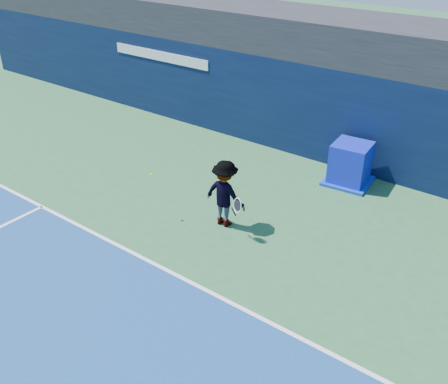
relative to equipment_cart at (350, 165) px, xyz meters
The scene contains 7 objects.
ground 9.36m from the equipment_cart, 96.34° to the right, with size 80.00×80.00×0.00m, color #2C6137.
baseline 6.39m from the equipment_cart, 99.33° to the right, with size 24.00×0.10×0.01m, color white.
stadium_band 3.90m from the equipment_cart, 114.98° to the left, with size 36.00×3.00×1.20m, color black.
back_wall_assembly 1.85m from the equipment_cart, 130.46° to the left, with size 36.00×1.03×3.00m.
equipment_cart is the anchor object (origin of this frame).
tennis_player 4.28m from the equipment_cart, 111.52° to the right, with size 1.33×0.73×1.77m.
tennis_ball 5.84m from the equipment_cart, 124.24° to the right, with size 0.07×0.07×0.07m.
Camera 1 is at (5.87, -3.29, 7.01)m, focal length 40.00 mm.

